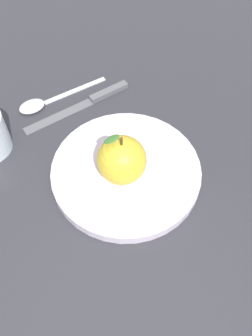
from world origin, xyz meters
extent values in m
plane|color=#2D2D33|center=(0.00, 0.00, 0.00)|extent=(2.40, 2.40, 0.00)
cylinder|color=silver|center=(-0.02, 0.02, 0.01)|extent=(0.24, 0.24, 0.02)
torus|color=silver|center=(-0.02, 0.02, 0.01)|extent=(0.24, 0.24, 0.01)
sphere|color=gold|center=(-0.01, 0.03, 0.06)|extent=(0.07, 0.07, 0.07)
cylinder|color=#4C3319|center=(-0.01, 0.03, 0.10)|extent=(0.00, 0.00, 0.02)
ellipsoid|color=#386628|center=(0.00, 0.03, 0.10)|extent=(0.03, 0.02, 0.01)
cube|color=#59595E|center=(0.11, -0.10, 0.00)|extent=(0.12, 0.10, 0.00)
cube|color=#59595E|center=(0.03, -0.17, 0.01)|extent=(0.07, 0.06, 0.01)
ellipsoid|color=silver|center=(0.16, -0.12, 0.01)|extent=(0.06, 0.06, 0.01)
cube|color=silver|center=(0.09, -0.17, 0.00)|extent=(0.11, 0.08, 0.01)
camera|label=1|loc=(-0.04, 0.34, 0.50)|focal=39.34mm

